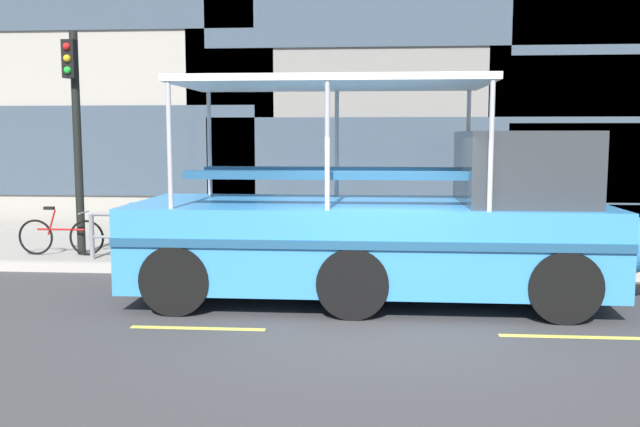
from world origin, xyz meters
The scene contains 9 objects.
ground_plane centered at (0.00, 0.00, 0.00)m, with size 120.00×120.00×0.00m, color #3D3D3F.
sidewalk centered at (0.00, 5.60, 0.09)m, with size 32.00×4.80×0.18m, color #99968E.
curb_edge centered at (0.00, 3.11, 0.09)m, with size 32.00×0.18×0.18m, color #B2ADA3.
lane_centreline centered at (0.00, -0.40, 0.00)m, with size 25.80×0.12×0.01m.
curb_guardrail centered at (0.28, 3.45, 0.78)m, with size 11.56×0.09×0.90m.
traffic_light_pole centered at (-5.92, 3.97, 2.80)m, with size 0.24×0.46×4.35m.
leaned_bicycle centered at (-6.24, 3.83, 0.56)m, with size 1.74×0.46×0.96m.
duck_tour_boat centered at (0.30, 1.46, 1.11)m, with size 8.91×2.69×3.37m.
pedestrian_near_bow centered at (2.71, 4.56, 1.17)m, with size 0.23×0.47×1.65m.
Camera 1 is at (-0.09, -8.99, 2.53)m, focal length 38.31 mm.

